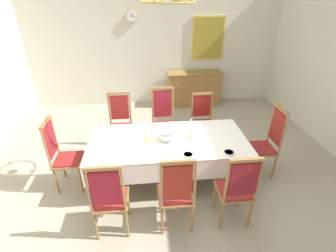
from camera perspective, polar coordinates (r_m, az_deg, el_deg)
ground at (r=4.25m, az=0.09°, el=-12.40°), size 6.42×6.65×0.04m
back_wall at (r=6.64m, az=-3.00°, el=19.21°), size 6.42×0.08×3.35m
dining_table at (r=3.86m, az=0.03°, el=-4.09°), size 2.42×1.13×0.75m
tablecloth at (r=3.87m, az=0.03°, el=-4.21°), size 2.44×1.15×0.35m
chair_south_a at (r=3.18m, az=-13.41°, el=-15.77°), size 0.44×0.42×1.14m
chair_north_a at (r=4.76m, az=-10.95°, el=0.82°), size 0.44×0.42×1.15m
chair_south_b at (r=3.16m, az=1.94°, el=-15.06°), size 0.44×0.42×1.16m
chair_north_b at (r=4.74m, az=-1.10°, el=1.57°), size 0.44×0.42×1.22m
chair_south_c at (r=3.33m, az=15.57°, el=-13.73°), size 0.44×0.42×1.13m
chair_north_c at (r=4.87m, az=7.98°, el=1.42°), size 0.44×0.42×1.07m
chair_head_west at (r=4.10m, az=-23.21°, el=-6.00°), size 0.42×0.44×1.17m
chair_head_east at (r=4.35m, az=21.84°, el=-3.47°), size 0.42×0.44×1.21m
soup_tureen at (r=3.76m, az=-0.02°, el=-1.65°), size 0.31×0.31×0.24m
candlestick_west at (r=3.74m, az=-5.32°, el=-1.77°), size 0.07×0.07×0.32m
candlestick_east at (r=3.80m, az=5.30°, el=-1.11°), size 0.07×0.07×0.34m
bowl_near_left at (r=4.20m, az=0.68°, el=0.38°), size 0.16×0.16×0.04m
bowl_near_right at (r=4.16m, az=-5.26°, el=-0.19°), size 0.16×0.16×0.03m
bowl_far_left at (r=3.60m, az=13.87°, el=-5.98°), size 0.15×0.15×0.03m
bowl_far_right at (r=3.47m, az=4.65°, el=-6.64°), size 0.15×0.15×0.03m
spoon_primary at (r=4.25m, az=2.18°, el=0.41°), size 0.04×0.18×0.01m
spoon_secondary at (r=4.19m, az=-6.81°, el=-0.22°), size 0.05×0.18×0.01m
sideboard at (r=6.78m, az=6.01°, el=8.60°), size 1.44×0.48×0.90m
mounted_clock at (r=6.50m, az=-8.37°, el=23.82°), size 0.28×0.06×0.28m
framed_painting at (r=6.78m, az=9.24°, el=19.33°), size 0.84×0.05×1.09m
chandelier at (r=3.24m, az=0.04°, el=26.88°), size 0.67×0.66×0.66m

